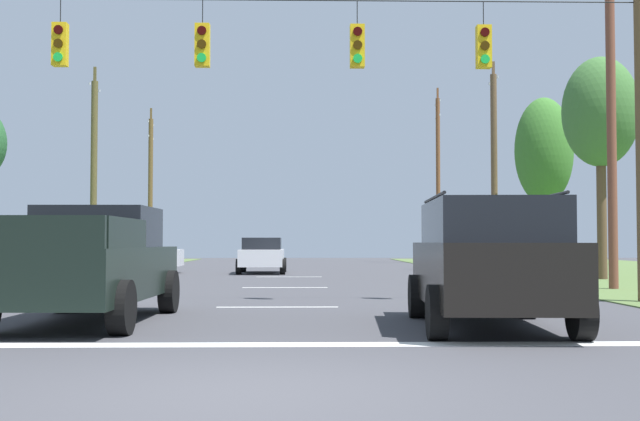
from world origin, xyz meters
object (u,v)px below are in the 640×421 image
object	(u,v)px
suv_black	(488,260)
tree_roadside_left	(544,152)
pickup_truck	(90,264)
distant_car_crossing_white	(131,255)
utility_pole_near_left	(438,175)
utility_pole_distant_left	(150,186)
utility_pole_distant_right	(94,173)
tree_roadside_right	(600,114)
utility_pole_far_right	(494,169)
utility_pole_mid_right	(611,97)
overhead_signal_span	(282,121)
distant_car_oncoming	(262,255)

from	to	relation	value
suv_black	tree_roadside_left	bearing A→B (deg)	70.92
pickup_truck	distant_car_crossing_white	distance (m)	21.06
utility_pole_near_left	utility_pole_distant_left	bearing A→B (deg)	179.82
utility_pole_distant_right	suv_black	bearing A→B (deg)	-62.56
utility_pole_near_left	utility_pole_distant_left	distance (m)	18.42
pickup_truck	suv_black	world-z (taller)	suv_black
utility_pole_distant_right	tree_roadside_left	size ratio (longest dim) A/B	1.21
utility_pole_distant_left	tree_roadside_right	world-z (taller)	utility_pole_distant_left
utility_pole_far_right	utility_pole_mid_right	bearing A→B (deg)	-90.65
overhead_signal_span	utility_pole_near_left	distance (m)	34.67
distant_car_crossing_white	utility_pole_far_right	world-z (taller)	utility_pole_far_right
utility_pole_mid_right	tree_roadside_right	world-z (taller)	utility_pole_mid_right
pickup_truck	tree_roadside_right	size ratio (longest dim) A/B	0.68
overhead_signal_span	utility_pole_near_left	size ratio (longest dim) A/B	1.44
distant_car_crossing_white	utility_pole_mid_right	bearing A→B (deg)	-36.79
utility_pole_near_left	tree_roadside_left	bearing A→B (deg)	-83.09
pickup_truck	suv_black	xyz separation A→B (m)	(6.47, -1.06, 0.09)
pickup_truck	utility_pole_distant_left	bearing A→B (deg)	99.32
suv_black	overhead_signal_span	bearing A→B (deg)	123.66
utility_pole_far_right	tree_roadside_left	size ratio (longest dim) A/B	1.26
tree_roadside_right	utility_pole_near_left	bearing A→B (deg)	94.77
utility_pole_distant_right	distant_car_crossing_white	bearing A→B (deg)	-43.84
utility_pole_mid_right	utility_pole_near_left	xyz separation A→B (m)	(-0.03, 28.65, 0.17)
utility_pole_mid_right	tree_roadside_right	bearing A→B (deg)	72.00
utility_pole_far_right	utility_pole_near_left	world-z (taller)	utility_pole_near_left
utility_pole_distant_right	tree_roadside_left	world-z (taller)	utility_pole_distant_right
utility_pole_far_right	pickup_truck	bearing A→B (deg)	-118.23
overhead_signal_span	utility_pole_distant_left	size ratio (longest dim) A/B	1.64
suv_black	utility_pole_distant_left	bearing A→B (deg)	108.15
utility_pole_near_left	utility_pole_distant_right	bearing A→B (deg)	-141.29
overhead_signal_span	tree_roadside_right	world-z (taller)	tree_roadside_right
distant_car_crossing_white	utility_pole_near_left	size ratio (longest dim) A/B	0.39
suv_black	utility_pole_mid_right	xyz separation A→B (m)	(5.82, 9.79, 4.39)
utility_pole_distant_right	tree_roadside_right	bearing A→B (deg)	-22.43
utility_pole_far_right	utility_pole_near_left	distance (m)	14.20
distant_car_crossing_white	utility_pole_far_right	xyz separation A→B (m)	(16.21, 2.48, 3.94)
overhead_signal_span	suv_black	distance (m)	6.72
distant_car_crossing_white	tree_roadside_left	xyz separation A→B (m)	(17.97, 0.59, 4.51)
suv_black	tree_roadside_left	size ratio (longest dim) A/B	0.64
tree_roadside_right	tree_roadside_left	size ratio (longest dim) A/B	1.03
pickup_truck	utility_pole_mid_right	world-z (taller)	utility_pole_mid_right
utility_pole_far_right	utility_pole_distant_right	world-z (taller)	utility_pole_far_right
suv_black	utility_pole_near_left	distance (m)	39.13
utility_pole_near_left	tree_roadside_left	xyz separation A→B (m)	(1.95, -16.06, -0.33)
overhead_signal_span	utility_pole_near_left	world-z (taller)	utility_pole_near_left
distant_car_crossing_white	utility_pole_mid_right	world-z (taller)	utility_pole_mid_right
distant_car_oncoming	overhead_signal_span	bearing A→B (deg)	-85.63
utility_pole_distant_right	tree_roadside_left	distance (m)	20.20
distant_car_oncoming	utility_pole_distant_left	bearing A→B (deg)	115.64
overhead_signal_span	tree_roadside_left	xyz separation A→B (m)	(11.09, 17.34, 1.30)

